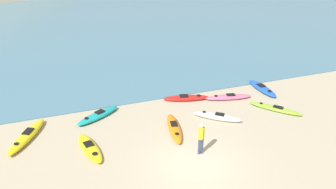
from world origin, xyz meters
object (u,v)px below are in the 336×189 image
object	(u,v)px
kayak_on_sand_1	(98,115)
kayak_on_sand_4	(174,128)
person_near_foreground	(201,137)
kayak_on_sand_8	(90,148)
kayak_on_sand_5	(275,109)
kayak_on_sand_7	(186,98)
kayak_on_sand_6	(217,117)
kayak_on_sand_0	(27,136)
kayak_on_sand_2	(262,88)
kayak_on_sand_3	(228,97)

from	to	relation	value
kayak_on_sand_1	kayak_on_sand_4	distance (m)	4.74
person_near_foreground	kayak_on_sand_8	bearing A→B (deg)	157.34
kayak_on_sand_5	kayak_on_sand_8	bearing A→B (deg)	-178.27
kayak_on_sand_1	kayak_on_sand_7	world-z (taller)	kayak_on_sand_1
kayak_on_sand_5	kayak_on_sand_6	xyz separation A→B (m)	(-3.93, 0.25, 0.05)
kayak_on_sand_5	person_near_foreground	xyz separation A→B (m)	(-6.29, -2.50, 0.86)
kayak_on_sand_0	kayak_on_sand_2	world-z (taller)	kayak_on_sand_0
kayak_on_sand_2	kayak_on_sand_3	distance (m)	2.98
kayak_on_sand_6	kayak_on_sand_8	bearing A→B (deg)	-175.51
kayak_on_sand_1	kayak_on_sand_5	distance (m)	10.90
kayak_on_sand_2	kayak_on_sand_6	world-z (taller)	kayak_on_sand_6
kayak_on_sand_3	kayak_on_sand_6	distance (m)	2.88
kayak_on_sand_4	kayak_on_sand_7	bearing A→B (deg)	57.60
kayak_on_sand_0	kayak_on_sand_6	xyz separation A→B (m)	(10.54, -1.58, -0.00)
kayak_on_sand_2	kayak_on_sand_4	bearing A→B (deg)	-159.63
kayak_on_sand_1	kayak_on_sand_5	world-z (taller)	kayak_on_sand_1
kayak_on_sand_3	kayak_on_sand_4	size ratio (longest dim) A/B	1.00
kayak_on_sand_1	kayak_on_sand_3	size ratio (longest dim) A/B	0.92
kayak_on_sand_0	kayak_on_sand_4	xyz separation A→B (m)	(7.71, -1.88, -0.02)
kayak_on_sand_6	kayak_on_sand_8	size ratio (longest dim) A/B	0.87
kayak_on_sand_0	kayak_on_sand_3	size ratio (longest dim) A/B	1.11
kayak_on_sand_2	kayak_on_sand_8	world-z (taller)	kayak_on_sand_2
kayak_on_sand_2	kayak_on_sand_7	distance (m)	5.65
kayak_on_sand_8	person_near_foreground	xyz separation A→B (m)	(5.16, -2.15, 0.85)
kayak_on_sand_6	kayak_on_sand_0	bearing A→B (deg)	171.48
kayak_on_sand_5	kayak_on_sand_1	bearing A→B (deg)	165.09
kayak_on_sand_5	kayak_on_sand_8	world-z (taller)	kayak_on_sand_8
kayak_on_sand_1	kayak_on_sand_3	bearing A→B (deg)	-2.89
kayak_on_sand_3	kayak_on_sand_6	world-z (taller)	kayak_on_sand_6
kayak_on_sand_6	kayak_on_sand_8	distance (m)	7.55
kayak_on_sand_2	kayak_on_sand_3	size ratio (longest dim) A/B	0.96
kayak_on_sand_4	kayak_on_sand_5	distance (m)	6.76
kayak_on_sand_5	kayak_on_sand_7	world-z (taller)	kayak_on_sand_7
kayak_on_sand_1	person_near_foreground	world-z (taller)	person_near_foreground
kayak_on_sand_3	person_near_foreground	world-z (taller)	person_near_foreground
kayak_on_sand_5	kayak_on_sand_6	distance (m)	3.93
kayak_on_sand_2	kayak_on_sand_1	bearing A→B (deg)	-179.95
kayak_on_sand_2	kayak_on_sand_8	bearing A→B (deg)	-165.72
kayak_on_sand_5	person_near_foreground	world-z (taller)	person_near_foreground
kayak_on_sand_1	kayak_on_sand_8	xyz separation A→B (m)	(-0.92, -3.15, -0.03)
kayak_on_sand_0	person_near_foreground	world-z (taller)	person_near_foreground
person_near_foreground	kayak_on_sand_2	bearing A→B (deg)	36.21
kayak_on_sand_2	kayak_on_sand_7	bearing A→B (deg)	175.60
kayak_on_sand_6	kayak_on_sand_5	bearing A→B (deg)	-3.58
kayak_on_sand_7	kayak_on_sand_8	distance (m)	7.68
person_near_foreground	kayak_on_sand_6	bearing A→B (deg)	49.25
kayak_on_sand_8	kayak_on_sand_2	bearing A→B (deg)	14.28
person_near_foreground	kayak_on_sand_7	bearing A→B (deg)	74.15
kayak_on_sand_4	kayak_on_sand_6	xyz separation A→B (m)	(2.83, 0.30, 0.01)
kayak_on_sand_8	kayak_on_sand_3	bearing A→B (deg)	16.02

